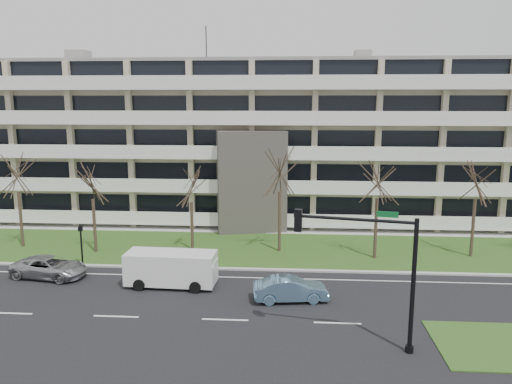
# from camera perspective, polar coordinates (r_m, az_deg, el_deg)

# --- Properties ---
(ground) EXTENTS (160.00, 160.00, 0.00)m
(ground) POSITION_cam_1_polar(r_m,az_deg,el_deg) (27.74, -3.55, -14.37)
(ground) COLOR black
(ground) RESTS_ON ground
(grass_verge) EXTENTS (90.00, 10.00, 0.06)m
(grass_verge) POSITION_cam_1_polar(r_m,az_deg,el_deg) (39.83, -1.12, -6.46)
(grass_verge) COLOR #304C19
(grass_verge) RESTS_ON ground
(curb) EXTENTS (90.00, 0.35, 0.12)m
(curb) POSITION_cam_1_polar(r_m,az_deg,el_deg) (35.09, -1.85, -8.79)
(curb) COLOR #B2B2AD
(curb) RESTS_ON ground
(sidewalk) EXTENTS (90.00, 2.00, 0.08)m
(sidewalk) POSITION_cam_1_polar(r_m,az_deg,el_deg) (45.09, -0.51, -4.40)
(sidewalk) COLOR #B2B2AD
(sidewalk) RESTS_ON ground
(grass_median) EXTENTS (7.00, 5.00, 0.06)m
(grass_median) POSITION_cam_1_polar(r_m,az_deg,el_deg) (27.83, 26.97, -15.41)
(grass_median) COLOR #304C19
(grass_median) RESTS_ON ground
(lane_edge_line) EXTENTS (90.00, 0.12, 0.01)m
(lane_edge_line) POSITION_cam_1_polar(r_m,az_deg,el_deg) (33.70, -2.10, -9.72)
(lane_edge_line) COLOR white
(lane_edge_line) RESTS_ON ground
(apartment_building) EXTENTS (60.50, 15.10, 18.75)m
(apartment_building) POSITION_cam_1_polar(r_m,az_deg,el_deg) (50.53, 0.07, 5.94)
(apartment_building) COLOR #B9AD8F
(apartment_building) RESTS_ON ground
(silver_pickup) EXTENTS (5.31, 3.07, 1.39)m
(silver_pickup) POSITION_cam_1_polar(r_m,az_deg,el_deg) (36.22, -22.51, -7.93)
(silver_pickup) COLOR #A3A6AA
(silver_pickup) RESTS_ON ground
(blue_sedan) EXTENTS (4.53, 2.12, 1.44)m
(blue_sedan) POSITION_cam_1_polar(r_m,az_deg,el_deg) (29.87, 3.97, -11.00)
(blue_sedan) COLOR #6995B7
(blue_sedan) RESTS_ON ground
(white_van) EXTENTS (5.74, 2.52, 2.19)m
(white_van) POSITION_cam_1_polar(r_m,az_deg,el_deg) (32.28, -9.54, -8.33)
(white_van) COLOR white
(white_van) RESTS_ON ground
(traffic_signal) EXTENTS (5.69, 1.46, 6.69)m
(traffic_signal) POSITION_cam_1_polar(r_m,az_deg,el_deg) (23.92, 13.09, -7.62)
(traffic_signal) COLOR black
(traffic_signal) RESTS_ON ground
(pedestrian_signal) EXTENTS (0.31, 0.25, 3.07)m
(pedestrian_signal) POSITION_cam_1_polar(r_m,az_deg,el_deg) (37.26, -19.36, -5.18)
(pedestrian_signal) COLOR black
(pedestrian_signal) RESTS_ON ground
(tree_1) EXTENTS (4.02, 4.02, 8.04)m
(tree_1) POSITION_cam_1_polar(r_m,az_deg,el_deg) (43.25, -25.69, 2.31)
(tree_1) COLOR #382B21
(tree_1) RESTS_ON ground
(tree_2) EXTENTS (3.76, 3.76, 7.51)m
(tree_2) POSITION_cam_1_polar(r_m,az_deg,el_deg) (39.63, -18.28, 1.55)
(tree_2) COLOR #382B21
(tree_2) RESTS_ON ground
(tree_3) EXTENTS (3.42, 3.42, 6.85)m
(tree_3) POSITION_cam_1_polar(r_m,az_deg,el_deg) (38.59, -7.44, 0.98)
(tree_3) COLOR #382B21
(tree_3) RESTS_ON ground
(tree_4) EXTENTS (4.26, 4.26, 8.52)m
(tree_4) POSITION_cam_1_polar(r_m,az_deg,el_deg) (37.72, 2.75, 2.84)
(tree_4) COLOR #382B21
(tree_4) RESTS_ON ground
(tree_5) EXTENTS (4.08, 4.08, 8.15)m
(tree_5) POSITION_cam_1_polar(r_m,az_deg,el_deg) (37.10, 13.78, 1.98)
(tree_5) COLOR #382B21
(tree_5) RESTS_ON ground
(tree_6) EXTENTS (3.96, 3.96, 7.91)m
(tree_6) POSITION_cam_1_polar(r_m,az_deg,el_deg) (39.85, 23.95, 1.67)
(tree_6) COLOR #382B21
(tree_6) RESTS_ON ground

